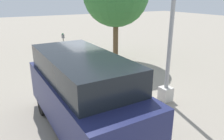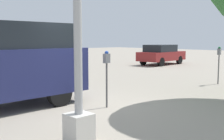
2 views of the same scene
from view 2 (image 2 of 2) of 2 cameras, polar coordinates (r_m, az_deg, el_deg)
ground_plane at (r=8.11m, az=-5.06°, el=-7.33°), size 80.00×80.00×0.00m
parking_meter_near at (r=7.74m, az=-1.10°, el=0.82°), size 0.22×0.14×1.59m
parking_meter_far at (r=12.65m, az=20.92°, el=2.56°), size 0.22×0.14×1.59m
lamp_post at (r=5.07m, az=-7.02°, el=10.80°), size 0.44×0.44×7.03m
car_distant at (r=21.26m, az=9.99°, el=3.21°), size 4.16×2.01×1.48m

